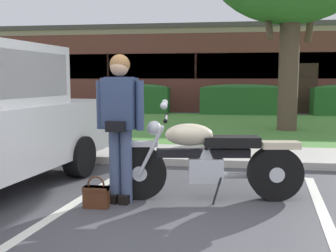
{
  "coord_description": "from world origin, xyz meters",
  "views": [
    {
      "loc": [
        0.4,
        -3.44,
        1.42
      ],
      "look_at": [
        -0.26,
        1.36,
        0.85
      ],
      "focal_mm": 42.23,
      "sensor_mm": 36.0,
      "label": 1
    }
  ],
  "objects_px": {
    "motorcycle": "(215,160)",
    "rider_person": "(120,117)",
    "brick_building": "(202,71)",
    "hedge_center_left": "(242,99)",
    "handbag": "(96,195)",
    "hedge_left": "(139,98)"
  },
  "relations": [
    {
      "from": "rider_person",
      "to": "hedge_center_left",
      "type": "relative_size",
      "value": 0.52
    },
    {
      "from": "motorcycle",
      "to": "brick_building",
      "type": "bearing_deg",
      "value": 93.47
    },
    {
      "from": "brick_building",
      "to": "rider_person",
      "type": "bearing_deg",
      "value": -89.93
    },
    {
      "from": "rider_person",
      "to": "motorcycle",
      "type": "bearing_deg",
      "value": 12.06
    },
    {
      "from": "motorcycle",
      "to": "handbag",
      "type": "height_order",
      "value": "motorcycle"
    },
    {
      "from": "motorcycle",
      "to": "hedge_center_left",
      "type": "distance_m",
      "value": 11.39
    },
    {
      "from": "hedge_left",
      "to": "hedge_center_left",
      "type": "xyz_separation_m",
      "value": [
        4.2,
        -0.0,
        0.0
      ]
    },
    {
      "from": "motorcycle",
      "to": "brick_building",
      "type": "xyz_separation_m",
      "value": [
        -1.11,
        18.23,
        1.45
      ]
    },
    {
      "from": "motorcycle",
      "to": "rider_person",
      "type": "relative_size",
      "value": 1.31
    },
    {
      "from": "rider_person",
      "to": "brick_building",
      "type": "relative_size",
      "value": 0.07
    },
    {
      "from": "rider_person",
      "to": "hedge_center_left",
      "type": "bearing_deg",
      "value": 80.56
    },
    {
      "from": "motorcycle",
      "to": "handbag",
      "type": "bearing_deg",
      "value": -159.2
    },
    {
      "from": "rider_person",
      "to": "hedge_center_left",
      "type": "distance_m",
      "value": 11.75
    },
    {
      "from": "hedge_left",
      "to": "hedge_center_left",
      "type": "distance_m",
      "value": 4.2
    },
    {
      "from": "rider_person",
      "to": "hedge_left",
      "type": "relative_size",
      "value": 0.68
    },
    {
      "from": "motorcycle",
      "to": "brick_building",
      "type": "height_order",
      "value": "brick_building"
    },
    {
      "from": "motorcycle",
      "to": "hedge_center_left",
      "type": "relative_size",
      "value": 0.68
    },
    {
      "from": "motorcycle",
      "to": "handbag",
      "type": "xyz_separation_m",
      "value": [
        -1.3,
        -0.49,
        -0.34
      ]
    },
    {
      "from": "handbag",
      "to": "hedge_center_left",
      "type": "xyz_separation_m",
      "value": [
        2.14,
        11.85,
        0.51
      ]
    },
    {
      "from": "handbag",
      "to": "motorcycle",
      "type": "bearing_deg",
      "value": 20.8
    },
    {
      "from": "rider_person",
      "to": "handbag",
      "type": "distance_m",
      "value": 0.91
    },
    {
      "from": "rider_person",
      "to": "hedge_left",
      "type": "height_order",
      "value": "rider_person"
    }
  ]
}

